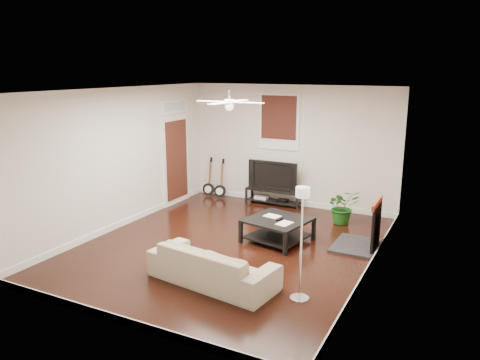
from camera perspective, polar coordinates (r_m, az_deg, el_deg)
The scene contains 14 objects.
room at distance 8.18m, azimuth -1.27°, elevation 1.12°, with size 5.01×6.01×2.81m.
brick_accent at distance 8.32m, azimuth 17.40°, elevation 0.71°, with size 0.02×2.20×2.80m, color #B05138.
fireplace at distance 8.62m, azimuth 15.07°, elevation -5.19°, with size 0.80×1.10×0.92m, color black.
window_back at distance 10.87m, azimuth 4.78°, elevation 7.11°, with size 1.00×0.06×1.30m, color #35100E.
door_left at distance 11.06m, azimuth -7.86°, elevation 3.48°, with size 0.08×1.00×2.50m, color white.
tv_stand at distance 11.04m, azimuth 4.16°, elevation -2.10°, with size 1.34×0.36×0.38m, color black.
tv at distance 10.93m, azimuth 4.25°, elevation 0.63°, with size 1.20×0.16×0.69m, color black.
coffee_table at distance 8.75m, azimuth 4.62°, elevation -6.13°, with size 1.04×1.04×0.44m, color black.
sofa at distance 7.10m, azimuth -3.40°, elevation -10.30°, with size 2.00×0.78×0.59m, color tan.
floor_lamp at distance 6.45m, azimuth 7.50°, elevation -7.85°, with size 0.27×0.27×1.64m, color white, non-canonical shape.
potted_plant at distance 9.90m, azimuth 12.48°, elevation -3.19°, with size 0.66×0.57×0.73m, color #185117.
guitar_left at distance 11.72m, azimuth -3.90°, elevation 0.36°, with size 0.30×0.21×0.98m, color black, non-canonical shape.
guitar_right at distance 11.52m, azimuth -2.48°, elevation 0.15°, with size 0.30×0.21×0.98m, color black, non-canonical shape.
ceiling_fan at distance 8.00m, azimuth -1.32°, elevation 9.54°, with size 1.24×1.24×0.32m, color white, non-canonical shape.
Camera 1 is at (3.79, -7.03, 3.16)m, focal length 34.83 mm.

